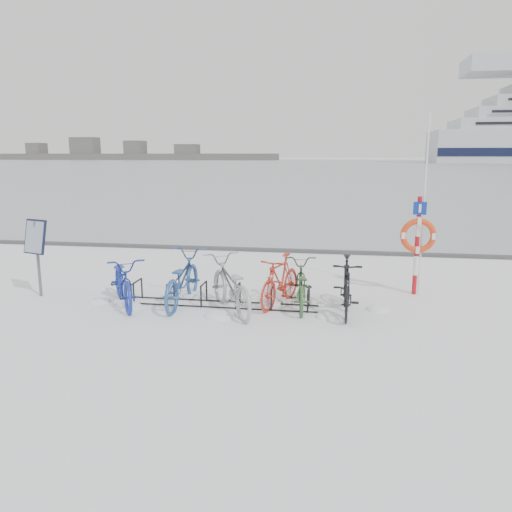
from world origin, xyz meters
The scene contains 14 objects.
ground centered at (0.00, 0.00, 0.00)m, with size 900.00×900.00×0.00m, color white.
ice_sheet centered at (0.00, 155.00, 0.01)m, with size 400.00×298.00×0.02m, color #9DAAB2.
quay_edge centered at (0.00, 5.90, 0.05)m, with size 400.00×0.25×0.10m, color #3F3F42.
bike_rack centered at (0.00, 0.00, 0.18)m, with size 4.00×0.48×0.46m.
info_board centered at (-4.07, 0.01, 1.22)m, with size 0.60×0.37×1.70m.
lifebuoy_station centered at (4.07, 1.46, 1.33)m, with size 0.76×0.22×3.95m.
shoreline centered at (-122.02, 260.00, 2.79)m, with size 180.00×12.00×9.50m.
bike_0 centered at (-2.00, -0.24, 0.54)m, with size 0.72×2.06×1.08m, color #192F98.
bike_1 centered at (-0.83, -0.01, 0.56)m, with size 0.75×2.14×1.12m, color #294F8F.
bike_2 centered at (0.27, -0.34, 0.56)m, with size 0.74×2.13×1.12m, color #9CA0A3.
bike_3 centered at (1.19, 0.27, 0.54)m, with size 0.50×1.79×1.07m, color red.
bike_4 centered at (1.62, 0.19, 0.49)m, with size 0.65×1.87×0.98m, color #30582E.
bike_5 centered at (2.54, -0.06, 0.57)m, with size 0.54×1.89×1.14m, color black.
snow_drifts centered at (0.16, -0.13, 0.00)m, with size 6.23×1.98×0.23m.
Camera 1 is at (2.31, -9.65, 3.06)m, focal length 35.00 mm.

